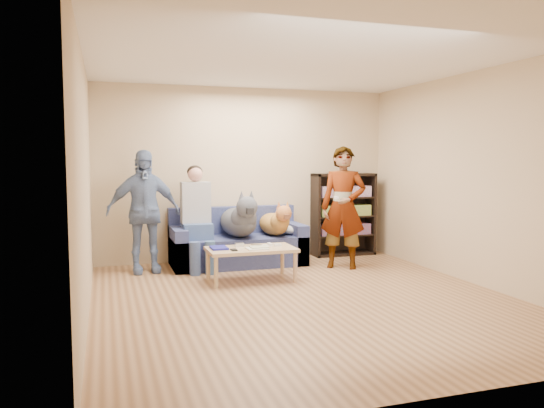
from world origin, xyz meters
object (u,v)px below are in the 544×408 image
object	(u,v)px
sofa	(237,245)
bookshelf	(343,212)
person_standing_left	(143,211)
dog_gray	(240,220)
person_seated	(197,214)
camera_silver	(239,245)
dog_tan	(276,222)
notebook_blue	(219,248)
person_standing_right	(343,207)
coffee_table	(251,251)

from	to	relation	value
sofa	bookshelf	distance (m)	1.86
person_standing_left	dog_gray	xyz separation A→B (m)	(1.33, -0.03, -0.16)
person_seated	dog_gray	world-z (taller)	person_seated
camera_silver	dog_gray	distance (m)	0.83
dog_tan	bookshelf	world-z (taller)	bookshelf
notebook_blue	person_seated	bearing A→B (deg)	97.72
person_standing_right	coffee_table	distance (m)	1.57
sofa	coffee_table	size ratio (longest dim) A/B	1.73
notebook_blue	dog_gray	world-z (taller)	dog_gray
person_seated	bookshelf	bearing A→B (deg)	8.53
dog_gray	person_standing_left	bearing A→B (deg)	178.59
dog_gray	dog_tan	size ratio (longest dim) A/B	1.12
sofa	dog_gray	bearing A→B (deg)	-90.07
sofa	person_standing_left	bearing A→B (deg)	-173.75
dog_tan	sofa	bearing A→B (deg)	161.42
notebook_blue	dog_tan	distance (m)	1.33
sofa	dog_gray	world-z (taller)	dog_gray
person_standing_left	person_seated	distance (m)	0.73
dog_gray	coffee_table	xyz separation A→B (m)	(-0.08, -0.89, -0.30)
person_seated	dog_tan	size ratio (longest dim) A/B	1.28
person_standing_right	dog_tan	bearing A→B (deg)	-179.69
notebook_blue	bookshelf	bearing A→B (deg)	28.80
person_standing_left	bookshelf	bearing A→B (deg)	2.27
person_standing_right	dog_gray	size ratio (longest dim) A/B	1.33
person_standing_left	dog_tan	world-z (taller)	person_standing_left
sofa	notebook_blue	bearing A→B (deg)	-115.28
coffee_table	bookshelf	bearing A→B (deg)	34.73
notebook_blue	camera_silver	xyz separation A→B (m)	(0.28, 0.07, 0.01)
person_standing_left	notebook_blue	world-z (taller)	person_standing_left
camera_silver	coffee_table	xyz separation A→B (m)	(0.12, -0.12, -0.07)
notebook_blue	camera_silver	bearing A→B (deg)	14.04
bookshelf	person_seated	bearing A→B (deg)	-171.47
notebook_blue	sofa	size ratio (longest dim) A/B	0.14
person_standing_right	coffee_table	xyz separation A→B (m)	(-1.45, -0.38, -0.48)
person_standing_right	person_standing_left	size ratio (longest dim) A/B	1.03
person_seated	bookshelf	distance (m)	2.43
person_standing_right	camera_silver	distance (m)	1.64
camera_silver	person_seated	world-z (taller)	person_seated
dog_tan	dog_gray	bearing A→B (deg)	179.92
notebook_blue	bookshelf	distance (m)	2.62
person_standing_left	bookshelf	size ratio (longest dim) A/B	1.27
notebook_blue	bookshelf	world-z (taller)	bookshelf
person_standing_right	bookshelf	xyz separation A→B (m)	(0.44, 0.92, -0.18)
bookshelf	notebook_blue	bearing A→B (deg)	-151.20
person_standing_left	coffee_table	size ratio (longest dim) A/B	1.51
person_standing_right	person_seated	bearing A→B (deg)	-164.19
dog_tan	camera_silver	bearing A→B (deg)	-133.56
camera_silver	coffee_table	size ratio (longest dim) A/B	0.10
person_standing_right	dog_tan	world-z (taller)	person_standing_right
person_standing_right	person_seated	xyz separation A→B (m)	(-1.97, 0.56, -0.08)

